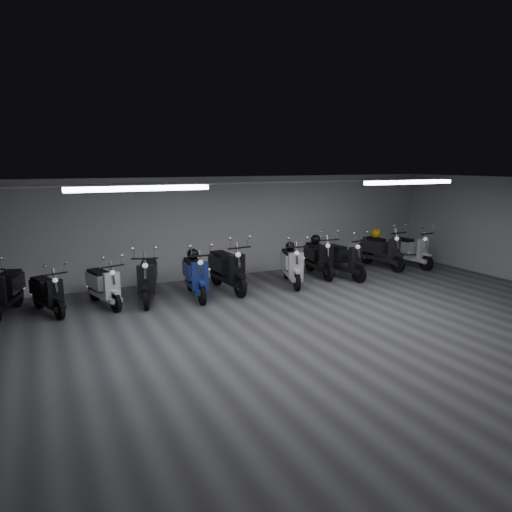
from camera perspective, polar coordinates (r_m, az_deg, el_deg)
name	(u,v)px	position (r m, az deg, el deg)	size (l,w,h in m)	color
floor	(318,334)	(8.86, 7.71, -9.57)	(14.00, 10.00, 0.01)	#3E3E40
ceiling	(322,184)	(8.28, 8.24, 8.90)	(14.00, 10.00, 0.01)	gray
back_wall	(220,227)	(12.86, -4.52, 3.56)	(14.00, 0.01, 2.80)	#9E9EA0
fluor_strip_left	(139,189)	(8.04, -14.28, 8.13)	(2.40, 0.18, 0.08)	white
fluor_strip_right	(409,182)	(10.96, 18.49, 8.69)	(2.40, 0.18, 0.08)	white
conduit	(220,183)	(12.67, -4.46, 8.99)	(0.05, 0.05, 13.60)	white
scooter_0	(4,283)	(10.97, -28.79, -2.97)	(0.62, 1.86, 1.39)	black
scooter_1	(47,287)	(10.67, -24.55, -3.49)	(0.54, 1.61, 1.20)	black
scooter_2	(103,279)	(10.75, -18.44, -2.74)	(0.57, 1.70, 1.26)	silver
scooter_3	(148,272)	(10.84, -13.32, -1.90)	(0.64, 1.91, 1.42)	black
scooter_4	(195,269)	(10.97, -7.54, -1.58)	(0.63, 1.89, 1.40)	navy
scooter_5	(227,262)	(11.45, -3.57, -0.72)	(0.67, 2.01, 1.50)	black
scooter_6	(292,259)	(12.08, 4.50, -0.36)	(0.62, 1.86, 1.39)	silver
scooter_7	(319,252)	(13.08, 7.84, 0.54)	(0.63, 1.90, 1.41)	black
scooter_8	(343,253)	(12.97, 10.77, 0.35)	(0.63, 1.89, 1.41)	black
scooter_9	(382,245)	(14.44, 15.39, 1.35)	(0.65, 1.95, 1.45)	black
scooter_10	(410,245)	(14.91, 18.64, 1.32)	(0.62, 1.85, 1.38)	silver
helmet_0	(193,254)	(11.16, -7.88, 0.24)	(0.28, 0.28, 0.28)	black
helmet_1	(316,239)	(13.26, 7.41, 2.06)	(0.28, 0.28, 0.28)	black
helmet_2	(376,233)	(14.58, 14.69, 2.74)	(0.29, 0.29, 0.29)	gold
helmet_3	(290,246)	(12.27, 4.26, 1.22)	(0.25, 0.25, 0.25)	black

